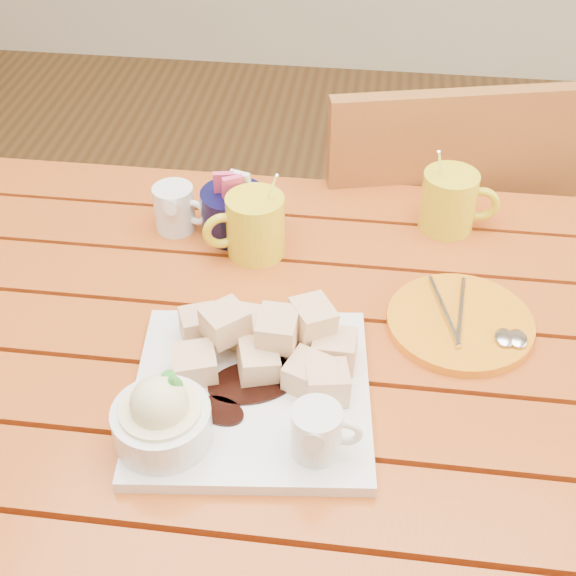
# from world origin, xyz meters

# --- Properties ---
(table) EXTENTS (1.20, 0.79, 0.75)m
(table) POSITION_xyz_m (0.00, 0.00, 0.64)
(table) COLOR #9E3B14
(table) RESTS_ON ground
(dessert_plate) EXTENTS (0.30, 0.30, 0.11)m
(dessert_plate) POSITION_xyz_m (-0.03, -0.11, 0.78)
(dessert_plate) COLOR white
(dessert_plate) RESTS_ON table
(coffee_mug_left) EXTENTS (0.12, 0.08, 0.14)m
(coffee_mug_left) POSITION_xyz_m (-0.05, 0.19, 0.80)
(coffee_mug_left) COLOR yellow
(coffee_mug_left) RESTS_ON table
(coffee_mug_right) EXTENTS (0.12, 0.08, 0.14)m
(coffee_mug_right) POSITION_xyz_m (0.22, 0.29, 0.80)
(coffee_mug_right) COLOR yellow
(coffee_mug_right) RESTS_ON table
(cream_pitcher) EXTENTS (0.09, 0.07, 0.07)m
(cream_pitcher) POSITION_xyz_m (-0.18, 0.23, 0.79)
(cream_pitcher) COLOR white
(cream_pitcher) RESTS_ON table
(sugar_caddy) EXTENTS (0.10, 0.10, 0.10)m
(sugar_caddy) POSITION_xyz_m (-0.09, 0.23, 0.79)
(sugar_caddy) COLOR #0C0B33
(sugar_caddy) RESTS_ON table
(orange_saucer) EXTENTS (0.19, 0.19, 0.02)m
(orange_saucer) POSITION_xyz_m (0.24, 0.06, 0.76)
(orange_saucer) COLOR orange
(orange_saucer) RESTS_ON table
(chair_far) EXTENTS (0.52, 0.52, 0.90)m
(chair_far) POSITION_xyz_m (0.21, 0.54, 0.50)
(chair_far) COLOR brown
(chair_far) RESTS_ON ground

